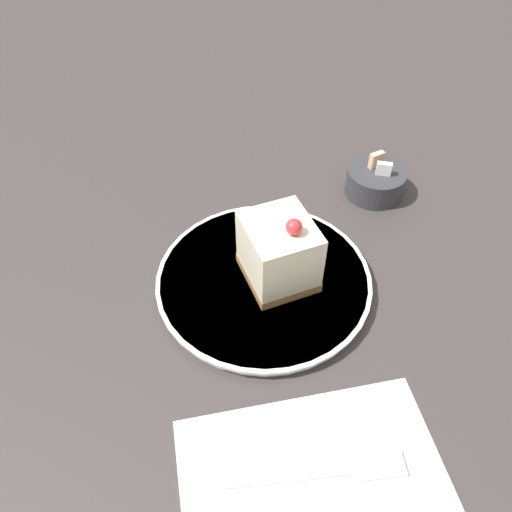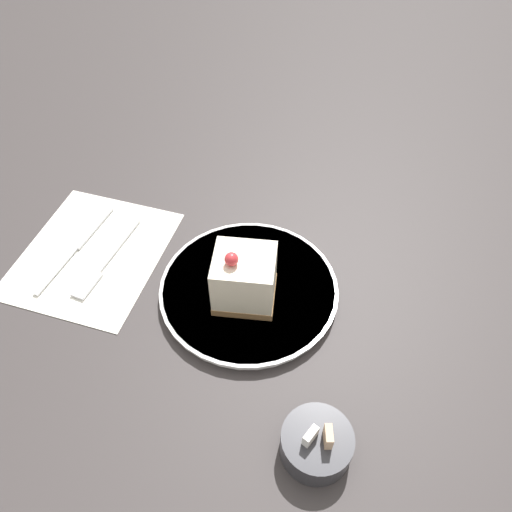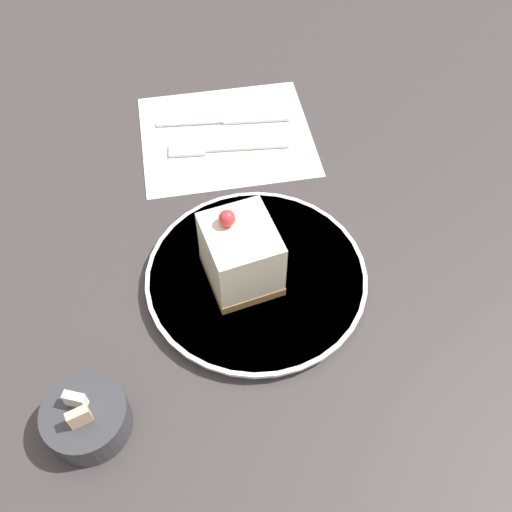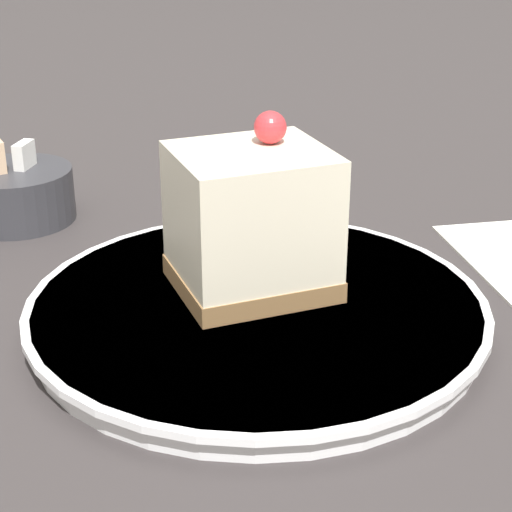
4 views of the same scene
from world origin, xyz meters
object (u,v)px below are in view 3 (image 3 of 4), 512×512
Objects in this scene: cake_slice at (241,255)px; fork at (218,148)px; knife at (236,120)px; plate at (256,277)px; sugar_bowl at (87,418)px.

fork is at bearing -11.25° from cake_slice.
cake_slice reaches higher than knife.
plate is 0.23m from sugar_bowl.
fork is 0.06m from knife.
knife is (0.27, -0.02, -0.00)m from plate.
cake_slice is 0.59× the size of fork.
plate is 1.51× the size of fork.
sugar_bowl is (-0.14, 0.17, -0.04)m from cake_slice.
knife is at bearing -17.91° from cake_slice.
plate is at bearing -171.24° from fork.
cake_slice is at bearing -175.47° from fork.
sugar_bowl is (-0.14, 0.19, 0.01)m from plate.
plate is 3.10× the size of sugar_bowl.
sugar_bowl is (-0.41, 0.21, 0.01)m from knife.
knife is (0.05, -0.03, 0.00)m from fork.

